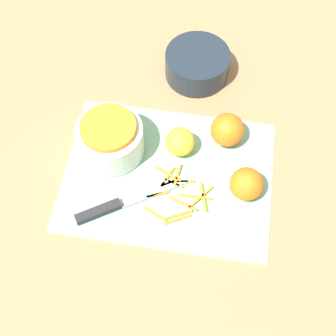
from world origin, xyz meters
name	(u,v)px	position (x,y,z in m)	size (l,w,h in m)	color
ground_plane	(168,176)	(0.00, 0.00, 0.00)	(4.00, 4.00, 0.00)	#9E754C
cutting_board	(168,175)	(0.00, 0.00, 0.00)	(0.46, 0.34, 0.01)	#84B793
bowl_speckled	(110,138)	(-0.14, 0.05, 0.05)	(0.15, 0.15, 0.09)	silver
bowl_dark	(197,64)	(0.03, 0.30, 0.03)	(0.16, 0.16, 0.07)	#1E2833
knife	(112,206)	(-0.10, -0.10, 0.01)	(0.23, 0.16, 0.02)	#232328
orange_left	(227,130)	(0.12, 0.11, 0.04)	(0.08, 0.08, 0.08)	orange
orange_right	(246,184)	(0.17, -0.02, 0.04)	(0.07, 0.07, 0.07)	orange
lemon	(180,142)	(0.02, 0.07, 0.04)	(0.07, 0.07, 0.07)	yellow
peel_pile	(180,194)	(0.03, -0.04, 0.01)	(0.14, 0.14, 0.01)	orange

